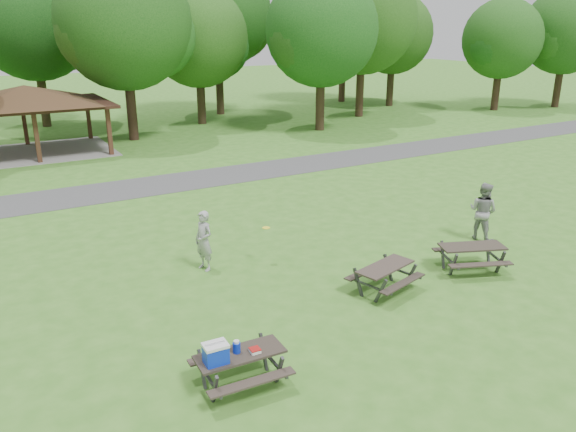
{
  "coord_description": "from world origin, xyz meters",
  "views": [
    {
      "loc": [
        -7.23,
        -10.13,
        6.91
      ],
      "look_at": [
        1.0,
        4.0,
        1.3
      ],
      "focal_mm": 35.0,
      "sensor_mm": 36.0,
      "label": 1
    }
  ],
  "objects_px": {
    "frisbee_thrower": "(204,241)",
    "picnic_table_middle": "(385,272)",
    "picnic_table_near": "(233,358)",
    "frisbee_catcher": "(483,211)"
  },
  "relations": [
    {
      "from": "frisbee_catcher",
      "to": "frisbee_thrower",
      "type": "bearing_deg",
      "value": 61.31
    },
    {
      "from": "frisbee_thrower",
      "to": "picnic_table_middle",
      "type": "bearing_deg",
      "value": 27.33
    },
    {
      "from": "picnic_table_middle",
      "to": "frisbee_thrower",
      "type": "height_order",
      "value": "frisbee_thrower"
    },
    {
      "from": "picnic_table_near",
      "to": "frisbee_thrower",
      "type": "bearing_deg",
      "value": 73.19
    },
    {
      "from": "picnic_table_middle",
      "to": "frisbee_thrower",
      "type": "xyz_separation_m",
      "value": [
        -3.67,
        3.8,
        0.34
      ]
    },
    {
      "from": "frisbee_thrower",
      "to": "frisbee_catcher",
      "type": "distance_m",
      "value": 9.31
    },
    {
      "from": "picnic_table_near",
      "to": "frisbee_thrower",
      "type": "xyz_separation_m",
      "value": [
        1.71,
        5.67,
        0.2
      ]
    },
    {
      "from": "picnic_table_near",
      "to": "picnic_table_middle",
      "type": "xyz_separation_m",
      "value": [
        5.38,
        1.87,
        -0.14
      ]
    },
    {
      "from": "frisbee_catcher",
      "to": "picnic_table_near",
      "type": "bearing_deg",
      "value": 93.16
    },
    {
      "from": "picnic_table_near",
      "to": "frisbee_catcher",
      "type": "bearing_deg",
      "value": 17.15
    }
  ]
}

